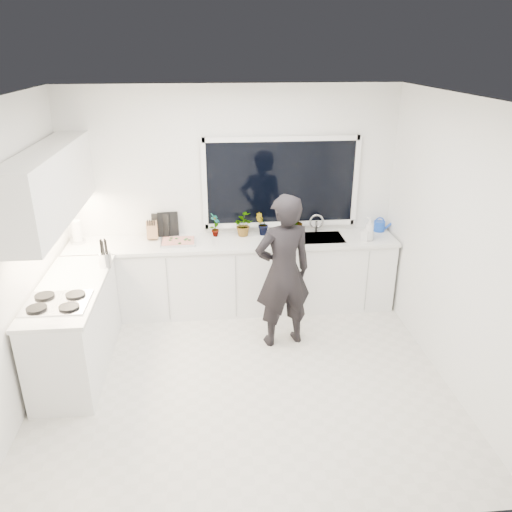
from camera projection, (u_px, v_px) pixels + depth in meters
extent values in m
cube|color=beige|center=(243.00, 377.00, 5.05)|extent=(4.00, 3.50, 0.02)
cube|color=white|center=(232.00, 199.00, 6.13)|extent=(4.00, 0.02, 2.70)
cube|color=white|center=(12.00, 262.00, 4.35)|extent=(0.02, 3.50, 2.70)
cube|color=white|center=(454.00, 246.00, 4.69)|extent=(0.02, 3.50, 2.70)
cube|color=white|center=(239.00, 97.00, 3.99)|extent=(4.00, 3.50, 0.02)
cube|color=black|center=(281.00, 182.00, 6.07)|extent=(1.80, 0.02, 1.00)
cube|color=white|center=(234.00, 276.00, 6.20)|extent=(3.92, 0.58, 0.88)
cube|color=white|center=(76.00, 329.00, 5.05)|extent=(0.58, 1.60, 0.88)
cube|color=silver|center=(234.00, 242.00, 6.01)|extent=(3.94, 0.62, 0.04)
cube|color=silver|center=(69.00, 288.00, 4.87)|extent=(0.62, 1.60, 0.04)
cube|color=white|center=(51.00, 185.00, 4.81)|extent=(0.34, 2.10, 0.70)
cube|color=silver|center=(319.00, 241.00, 6.13)|extent=(0.58, 0.42, 0.14)
cylinder|color=silver|center=(316.00, 224.00, 6.25)|extent=(0.03, 0.03, 0.22)
cube|color=black|center=(57.00, 302.00, 4.53)|extent=(0.56, 0.48, 0.03)
imported|color=black|center=(283.00, 272.00, 5.32)|extent=(0.70, 0.54, 1.72)
cube|color=silver|center=(178.00, 242.00, 5.93)|extent=(0.42, 0.31, 0.03)
cube|color=#C3441A|center=(178.00, 241.00, 5.92)|extent=(0.38, 0.27, 0.01)
cylinder|color=#1443BC|center=(379.00, 226.00, 6.30)|extent=(0.14, 0.14, 0.13)
cylinder|color=silver|center=(77.00, 232.00, 5.90)|extent=(0.14, 0.14, 0.26)
cube|color=olive|center=(152.00, 230.00, 6.02)|extent=(0.14, 0.11, 0.22)
cylinder|color=#B9B9BE|center=(105.00, 260.00, 5.27)|extent=(0.13, 0.13, 0.16)
cube|color=black|center=(160.00, 225.00, 6.10)|extent=(0.22, 0.07, 0.28)
cube|color=black|center=(168.00, 224.00, 6.11)|extent=(0.25, 0.05, 0.30)
imported|color=#26662D|center=(215.00, 225.00, 6.09)|extent=(0.16, 0.18, 0.29)
imported|color=#26662D|center=(242.00, 225.00, 6.12)|extent=(0.30, 0.32, 0.28)
imported|color=#26662D|center=(262.00, 224.00, 6.14)|extent=(0.18, 0.16, 0.28)
imported|color=#26662D|center=(295.00, 221.00, 6.16)|extent=(0.19, 0.19, 0.34)
imported|color=#D8BF66|center=(369.00, 229.00, 5.96)|extent=(0.16, 0.16, 0.29)
imported|color=#D8BF66|center=(366.00, 233.00, 5.98)|extent=(0.13, 0.13, 0.20)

